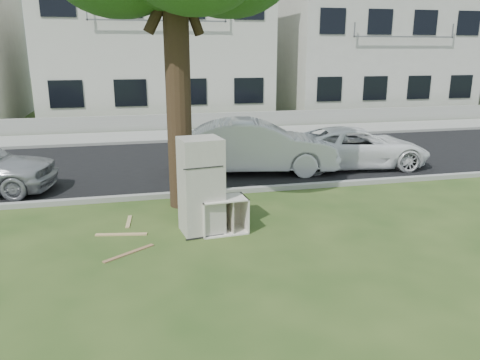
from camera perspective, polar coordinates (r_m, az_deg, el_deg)
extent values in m
plane|color=#294418|center=(9.20, -3.32, -6.35)|extent=(120.00, 120.00, 0.00)
cube|color=black|center=(14.89, -7.32, 2.08)|extent=(120.00, 7.00, 0.01)
cube|color=gray|center=(11.49, -5.44, -1.91)|extent=(120.00, 0.18, 0.12)
cube|color=gray|center=(18.35, -8.50, 4.55)|extent=(120.00, 0.18, 0.12)
cube|color=gray|center=(19.77, -8.87, 5.33)|extent=(120.00, 2.80, 0.01)
cube|color=gray|center=(21.29, -9.25, 6.97)|extent=(120.00, 0.15, 0.70)
cylinder|color=black|center=(10.31, -7.54, 10.79)|extent=(0.54, 0.54, 5.20)
cube|color=beige|center=(25.97, -10.40, 15.60)|extent=(11.00, 8.00, 7.20)
cube|color=beige|center=(29.20, 14.71, 14.73)|extent=(10.00, 8.00, 6.60)
cube|color=beige|center=(8.95, -4.77, -0.73)|extent=(0.85, 0.81, 1.86)
cube|color=white|center=(9.08, -2.07, -4.28)|extent=(0.94, 0.62, 0.70)
cube|color=#916946|center=(8.47, -13.36, -8.66)|extent=(0.89, 0.64, 0.02)
cube|color=tan|center=(9.32, -14.28, -6.44)|extent=(0.98, 0.27, 0.02)
cube|color=tan|center=(9.97, -13.41, -4.95)|extent=(0.14, 0.71, 0.02)
imported|color=silver|center=(13.50, 1.90, 4.11)|extent=(4.84, 2.40, 1.52)
imported|color=white|center=(14.61, 13.97, 3.90)|extent=(4.52, 2.43, 1.21)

